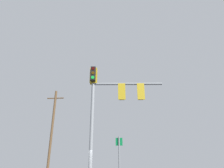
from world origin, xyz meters
The scene contains 3 objects.
signal_mast_assembly centered at (0.65, -1.35, 5.36)m, with size 3.25×3.69×7.49m.
utility_pole_wooden centered at (6.09, 12.72, 5.57)m, with size 1.39×1.83×10.84m.
route_sign_primary centered at (-0.47, -3.16, 1.75)m, with size 0.21×0.27×2.97m.
Camera 1 is at (-7.81, -9.10, 1.73)m, focal length 32.06 mm.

